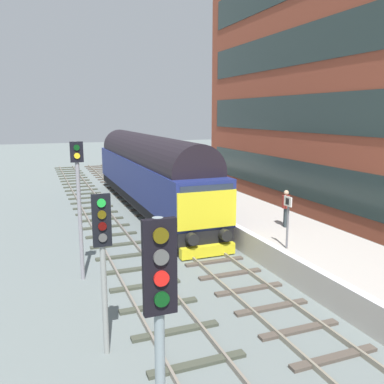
{
  "coord_description": "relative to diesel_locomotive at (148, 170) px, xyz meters",
  "views": [
    {
      "loc": [
        -6.56,
        -17.94,
        5.95
      ],
      "look_at": [
        0.2,
        -0.53,
        2.36
      ],
      "focal_mm": 38.32,
      "sensor_mm": 36.0,
      "label": 1
    }
  ],
  "objects": [
    {
      "name": "station_platform",
      "position": [
        3.6,
        -6.47,
        -1.98
      ],
      "size": [
        4.0,
        44.0,
        1.01
      ],
      "color": "#B6AFA7",
      "rests_on": "ground"
    },
    {
      "name": "ground_plane",
      "position": [
        -0.0,
        -6.47,
        -2.48
      ],
      "size": [
        140.0,
        140.0,
        0.0
      ],
      "primitive_type": "plane",
      "color": "slate",
      "rests_on": "ground"
    },
    {
      "name": "station_building",
      "position": [
        10.52,
        -6.91,
        5.19
      ],
      "size": [
        4.9,
        31.07,
        15.35
      ],
      "color": "brown",
      "rests_on": "ground"
    },
    {
      "name": "signal_post_far",
      "position": [
        -5.17,
        -9.84,
        0.59
      ],
      "size": [
        0.44,
        0.22,
        5.0
      ],
      "color": "gray",
      "rests_on": "ground"
    },
    {
      "name": "platform_number_sign",
      "position": [
        2.01,
        -12.06,
        -0.17
      ],
      "size": [
        0.1,
        0.44,
        1.96
      ],
      "color": "slate",
      "rests_on": "station_platform"
    },
    {
      "name": "diesel_locomotive",
      "position": [
        0.0,
        0.0,
        0.0
      ],
      "size": [
        2.74,
        18.94,
        4.68
      ],
      "color": "black",
      "rests_on": "ground"
    },
    {
      "name": "track_main",
      "position": [
        -0.0,
        -6.47,
        -2.43
      ],
      "size": [
        2.5,
        60.0,
        0.15
      ],
      "color": "gray",
      "rests_on": "ground"
    },
    {
      "name": "signal_post_mid",
      "position": [
        -5.17,
        -14.91,
        0.21
      ],
      "size": [
        0.44,
        0.22,
        4.11
      ],
      "color": "gray",
      "rests_on": "ground"
    },
    {
      "name": "waiting_passenger",
      "position": [
        3.66,
        -9.51,
        -0.49
      ],
      "size": [
        0.45,
        0.47,
        1.64
      ],
      "rotation": [
        0.0,
        0.0,
        1.13
      ],
      "color": "#2E373B",
      "rests_on": "station_platform"
    },
    {
      "name": "signal_post_near",
      "position": [
        -5.17,
        -19.65,
        0.56
      ],
      "size": [
        0.44,
        0.22,
        4.67
      ],
      "color": "gray",
      "rests_on": "ground"
    },
    {
      "name": "track_adjacent_west",
      "position": [
        -3.23,
        -6.47,
        -2.43
      ],
      "size": [
        2.5,
        60.0,
        0.15
      ],
      "color": "gray",
      "rests_on": "ground"
    }
  ]
}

